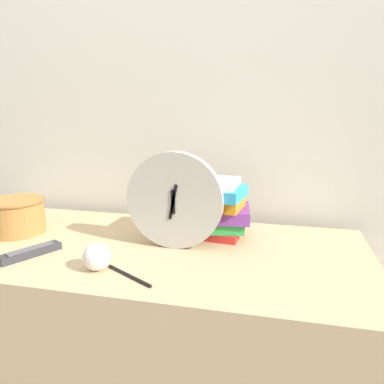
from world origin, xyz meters
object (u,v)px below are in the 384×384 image
(crumpled_paper_ball, at_px, (97,257))
(pen, at_px, (129,276))
(desk_clock, at_px, (175,200))
(basket, at_px, (16,214))
(tv_remote, at_px, (30,252))
(book_stack, at_px, (207,208))

(crumpled_paper_ball, xyz_separation_m, pen, (0.09, -0.02, -0.03))
(crumpled_paper_ball, bearing_deg, desk_clock, 52.72)
(basket, bearing_deg, crumpled_paper_ball, -27.32)
(tv_remote, height_order, crumpled_paper_ball, crumpled_paper_ball)
(basket, distance_m, pen, 0.53)
(desk_clock, bearing_deg, pen, -104.26)
(basket, xyz_separation_m, crumpled_paper_ball, (0.38, -0.20, -0.03))
(book_stack, distance_m, crumpled_paper_ball, 0.38)
(crumpled_paper_ball, bearing_deg, pen, -12.34)
(book_stack, bearing_deg, tv_remote, -148.93)
(book_stack, relative_size, crumpled_paper_ball, 3.76)
(book_stack, bearing_deg, basket, -170.09)
(basket, bearing_deg, book_stack, 9.91)
(desk_clock, bearing_deg, crumpled_paper_ball, -127.28)
(desk_clock, bearing_deg, book_stack, 56.08)
(desk_clock, distance_m, tv_remote, 0.42)
(book_stack, bearing_deg, crumpled_paper_ball, -126.09)
(book_stack, xyz_separation_m, pen, (-0.13, -0.32, -0.09))
(basket, distance_m, tv_remote, 0.23)
(book_stack, xyz_separation_m, basket, (-0.60, -0.11, -0.03))
(tv_remote, bearing_deg, book_stack, 31.07)
(basket, xyz_separation_m, tv_remote, (0.16, -0.16, -0.05))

